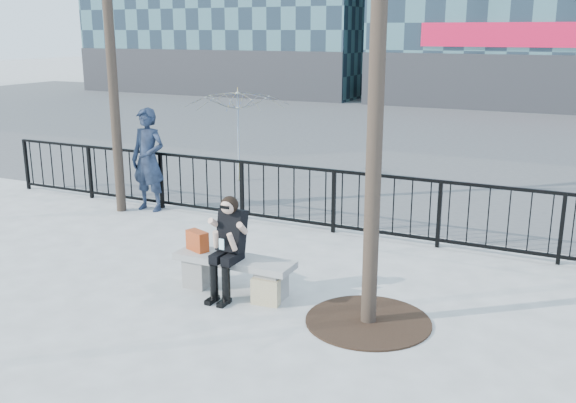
% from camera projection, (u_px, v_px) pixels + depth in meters
% --- Properties ---
extents(ground, '(120.00, 120.00, 0.00)m').
position_uv_depth(ground, '(235.00, 292.00, 8.53)').
color(ground, gray).
rests_on(ground, ground).
extents(street_surface, '(60.00, 23.00, 0.01)m').
position_uv_depth(street_surface, '(461.00, 134.00, 21.58)').
color(street_surface, '#474747').
rests_on(street_surface, ground).
extents(railing, '(14.00, 0.06, 1.10)m').
position_uv_depth(railing, '(323.00, 200.00, 11.00)').
color(railing, black).
rests_on(railing, ground).
extents(tree_grate, '(1.50, 1.50, 0.02)m').
position_uv_depth(tree_grate, '(368.00, 321.00, 7.64)').
color(tree_grate, black).
rests_on(tree_grate, ground).
extents(bench_main, '(1.65, 0.46, 0.49)m').
position_uv_depth(bench_main, '(234.00, 271.00, 8.46)').
color(bench_main, gray).
rests_on(bench_main, ground).
extents(seated_woman, '(0.50, 0.64, 1.34)m').
position_uv_depth(seated_woman, '(227.00, 248.00, 8.22)').
color(seated_woman, black).
rests_on(seated_woman, ground).
extents(handbag, '(0.36, 0.26, 0.27)m').
position_uv_depth(handbag, '(197.00, 241.00, 8.64)').
color(handbag, '#A53814').
rests_on(handbag, bench_main).
extents(shopping_bag, '(0.37, 0.17, 0.34)m').
position_uv_depth(shopping_bag, '(266.00, 292.00, 8.10)').
color(shopping_bag, beige).
rests_on(shopping_bag, ground).
extents(standing_man, '(0.73, 0.48, 1.97)m').
position_uv_depth(standing_man, '(148.00, 160.00, 12.20)').
color(standing_man, black).
rests_on(standing_man, ground).
extents(vendor_umbrella, '(3.11, 3.14, 2.15)m').
position_uv_depth(vendor_umbrella, '(238.00, 135.00, 14.52)').
color(vendor_umbrella, gold).
rests_on(vendor_umbrella, ground).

